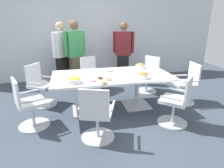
# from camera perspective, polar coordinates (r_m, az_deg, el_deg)

# --- Properties ---
(ground_plane) EXTENTS (10.00, 10.00, 0.01)m
(ground_plane) POSITION_cam_1_polar(r_m,az_deg,el_deg) (4.23, -0.00, -7.13)
(ground_plane) COLOR #3D4754
(back_wall) EXTENTS (8.00, 0.10, 2.80)m
(back_wall) POSITION_cam_1_polar(r_m,az_deg,el_deg) (6.18, -5.16, 14.64)
(back_wall) COLOR silver
(back_wall) RESTS_ON ground
(conference_table) EXTENTS (2.40, 1.20, 0.75)m
(conference_table) POSITION_cam_1_polar(r_m,az_deg,el_deg) (3.99, -0.00, 1.02)
(conference_table) COLOR silver
(conference_table) RESTS_ON ground
(office_chair_0) EXTENTS (0.69, 0.69, 0.91)m
(office_chair_0) POSITION_cam_1_polar(r_m,az_deg,el_deg) (3.04, -4.52, -9.58)
(office_chair_0) COLOR silver
(office_chair_0) RESTS_ON ground
(office_chair_1) EXTENTS (0.76, 0.76, 0.91)m
(office_chair_1) POSITION_cam_1_polar(r_m,az_deg,el_deg) (3.65, 18.62, -5.48)
(office_chair_1) COLOR silver
(office_chair_1) RESTS_ON ground
(office_chair_2) EXTENTS (0.59, 0.59, 0.91)m
(office_chair_2) POSITION_cam_1_polar(r_m,az_deg,el_deg) (4.67, 21.00, -0.43)
(office_chair_2) COLOR silver
(office_chair_2) RESTS_ON ground
(office_chair_3) EXTENTS (0.75, 0.75, 0.91)m
(office_chair_3) POSITION_cam_1_polar(r_m,az_deg,el_deg) (5.14, 10.57, 2.25)
(office_chair_3) COLOR silver
(office_chair_3) RESTS_ON ground
(office_chair_4) EXTENTS (0.72, 0.72, 0.91)m
(office_chair_4) POSITION_cam_1_polar(r_m,az_deg,el_deg) (5.03, -5.98, 2.11)
(office_chair_4) COLOR silver
(office_chair_4) RESTS_ON ground
(office_chair_5) EXTENTS (0.75, 0.75, 0.91)m
(office_chair_5) POSITION_cam_1_polar(r_m,az_deg,el_deg) (4.53, -20.25, -0.92)
(office_chair_5) COLOR silver
(office_chair_5) RESTS_ON ground
(office_chair_6) EXTENTS (0.70, 0.70, 0.91)m
(office_chair_6) POSITION_cam_1_polar(r_m,az_deg,el_deg) (3.67, -23.36, -5.98)
(office_chair_6) COLOR silver
(office_chair_6) RESTS_ON ground
(person_standing_0) EXTENTS (0.49, 0.49, 1.76)m
(person_standing_0) POSITION_cam_1_polar(r_m,az_deg,el_deg) (5.53, -14.51, 8.61)
(person_standing_0) COLOR black
(person_standing_0) RESTS_ON ground
(person_standing_1) EXTENTS (0.58, 0.39, 1.79)m
(person_standing_1) POSITION_cam_1_polar(r_m,az_deg,el_deg) (5.37, -10.66, 8.78)
(person_standing_1) COLOR brown
(person_standing_1) RESTS_ON ground
(person_standing_2) EXTENTS (0.59, 0.37, 1.75)m
(person_standing_2) POSITION_cam_1_polar(r_m,az_deg,el_deg) (5.65, 3.32, 9.29)
(person_standing_2) COLOR black
(person_standing_2) RESTS_ON ground
(snack_bowl_cookies) EXTENTS (0.23, 0.23, 0.12)m
(snack_bowl_cookies) POSITION_cam_1_polar(r_m,az_deg,el_deg) (4.51, 8.37, 5.29)
(snack_bowl_cookies) COLOR white
(snack_bowl_cookies) RESTS_ON conference_table
(snack_bowl_chips_yellow) EXTENTS (0.26, 0.26, 0.12)m
(snack_bowl_chips_yellow) POSITION_cam_1_polar(r_m,az_deg,el_deg) (3.50, -10.97, 1.19)
(snack_bowl_chips_yellow) COLOR white
(snack_bowl_chips_yellow) RESTS_ON conference_table
(snack_bowl_pretzels) EXTENTS (0.22, 0.22, 0.12)m
(snack_bowl_pretzels) POSITION_cam_1_polar(r_m,az_deg,el_deg) (3.75, 9.20, 2.51)
(snack_bowl_pretzels) COLOR white
(snack_bowl_pretzels) RESTS_ON conference_table
(donut_platter) EXTENTS (0.40, 0.40, 0.04)m
(donut_platter) POSITION_cam_1_polar(r_m,az_deg,el_deg) (3.52, -3.15, 0.93)
(donut_platter) COLOR white
(donut_platter) RESTS_ON conference_table
(plate_stack) EXTENTS (0.24, 0.24, 0.04)m
(plate_stack) POSITION_cam_1_polar(r_m,az_deg,el_deg) (4.24, -1.40, 4.10)
(plate_stack) COLOR white
(plate_stack) RESTS_ON conference_table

